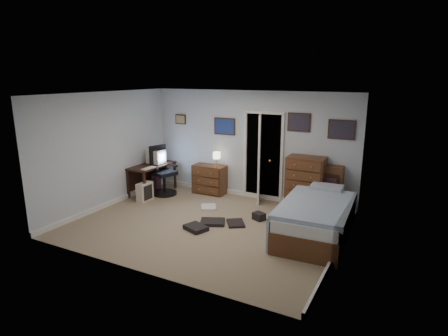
# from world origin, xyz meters

# --- Properties ---
(floor) EXTENTS (5.00, 4.00, 0.02)m
(floor) POSITION_xyz_m (0.00, 0.00, -0.01)
(floor) COLOR tan
(floor) RESTS_ON ground
(computer_desk) EXTENTS (0.60, 1.26, 0.72)m
(computer_desk) POSITION_xyz_m (-2.29, 1.13, 0.55)
(computer_desk) COLOR black
(computer_desk) RESTS_ON floor
(crt_monitor) EXTENTS (0.38, 0.35, 0.34)m
(crt_monitor) POSITION_xyz_m (-2.18, 1.28, 0.90)
(crt_monitor) COLOR beige
(crt_monitor) RESTS_ON computer_desk
(keyboard) EXTENTS (0.15, 0.39, 0.02)m
(keyboard) POSITION_xyz_m (-2.02, 0.78, 0.73)
(keyboard) COLOR beige
(keyboard) RESTS_ON computer_desk
(pc_tower) EXTENTS (0.21, 0.41, 0.43)m
(pc_tower) POSITION_xyz_m (-2.00, 0.58, 0.22)
(pc_tower) COLOR beige
(pc_tower) RESTS_ON floor
(office_chair) EXTENTS (0.73, 0.73, 1.18)m
(office_chair) POSITION_xyz_m (-1.94, 1.20, 0.46)
(office_chair) COLOR black
(office_chair) RESTS_ON floor
(media_stack) EXTENTS (0.19, 0.19, 0.90)m
(media_stack) POSITION_xyz_m (-2.32, 1.42, 0.45)
(media_stack) COLOR maroon
(media_stack) RESTS_ON floor
(low_dresser) EXTENTS (0.81, 0.43, 0.71)m
(low_dresser) POSITION_xyz_m (-0.96, 1.77, 0.35)
(low_dresser) COLOR #58331C
(low_dresser) RESTS_ON floor
(table_lamp) EXTENTS (0.18, 0.18, 0.35)m
(table_lamp) POSITION_xyz_m (-0.76, 1.77, 0.96)
(table_lamp) COLOR gold
(table_lamp) RESTS_ON low_dresser
(doorway) EXTENTS (0.96, 1.12, 2.05)m
(doorway) POSITION_xyz_m (0.35, 2.27, 1.00)
(doorway) COLOR black
(doorway) RESTS_ON floor
(tall_dresser) EXTENTS (0.79, 0.47, 1.16)m
(tall_dresser) POSITION_xyz_m (1.42, 1.75, 0.58)
(tall_dresser) COLOR #58331C
(tall_dresser) RESTS_ON floor
(headboard_bookcase) EXTENTS (1.12, 0.31, 1.00)m
(headboard_bookcase) POSITION_xyz_m (1.62, 1.86, 0.53)
(headboard_bookcase) COLOR #58331C
(headboard_bookcase) RESTS_ON floor
(bed) EXTENTS (1.27, 2.25, 0.72)m
(bed) POSITION_xyz_m (1.98, 0.50, 0.34)
(bed) COLOR #58331C
(bed) RESTS_ON floor
(wall_posters) EXTENTS (4.38, 0.04, 0.60)m
(wall_posters) POSITION_xyz_m (0.57, 1.98, 1.75)
(wall_posters) COLOR #331E11
(wall_posters) RESTS_ON floor
(floor_clutter) EXTENTS (1.60, 1.58, 0.15)m
(floor_clutter) POSITION_xyz_m (0.13, 0.22, 0.04)
(floor_clutter) COLOR silver
(floor_clutter) RESTS_ON floor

